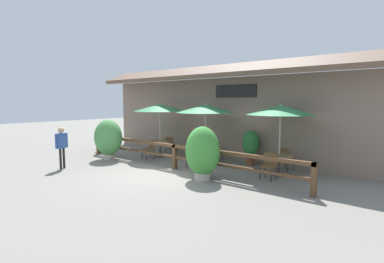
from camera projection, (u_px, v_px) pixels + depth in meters
name	position (u px, v px, depth m)	size (l,w,h in m)	color
ground_plane	(154.00, 174.00, 10.55)	(60.00, 60.00, 0.00)	gray
building_facade	(221.00, 110.00, 13.45)	(14.28, 1.49, 4.23)	gray
patio_railing	(175.00, 151.00, 11.28)	(10.40, 0.14, 0.95)	brown
patio_umbrella_near	(160.00, 108.00, 13.70)	(2.37, 2.37, 2.48)	#B7B2A8
dining_table_near	(160.00, 144.00, 13.87)	(1.01, 1.01, 0.73)	olive
chair_near_streetside	(149.00, 148.00, 13.31)	(0.51, 0.51, 0.87)	brown
chair_near_wallside	(171.00, 144.00, 14.42)	(0.50, 0.50, 0.87)	brown
patio_umbrella_middle	(205.00, 109.00, 12.10)	(2.37, 2.37, 2.48)	#B7B2A8
dining_table_middle	(205.00, 150.00, 12.28)	(1.01, 1.01, 0.73)	olive
chair_middle_streetside	(194.00, 155.00, 11.65)	(0.47, 0.47, 0.87)	brown
chair_middle_wallside	(217.00, 150.00, 12.87)	(0.51, 0.51, 0.87)	brown
patio_umbrella_far	(281.00, 110.00, 10.25)	(2.37, 2.37, 2.48)	#B7B2A8
dining_table_far	(279.00, 158.00, 10.43)	(1.01, 1.01, 0.73)	olive
chair_far_streetside	(269.00, 165.00, 9.83)	(0.43, 0.43, 0.87)	brown
chair_far_wallside	(286.00, 157.00, 11.10)	(0.51, 0.51, 0.87)	brown
potted_plant_corner_fern	(203.00, 152.00, 9.75)	(1.16, 1.05, 1.76)	#B7AD99
potted_plant_small_flowering	(108.00, 138.00, 13.17)	(1.30, 1.17, 1.77)	#B7AD99
potted_plant_tall_tropical	(251.00, 144.00, 11.99)	(0.68, 0.62, 1.41)	brown
pedestrian	(61.00, 142.00, 11.36)	(0.30, 0.54, 1.59)	black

